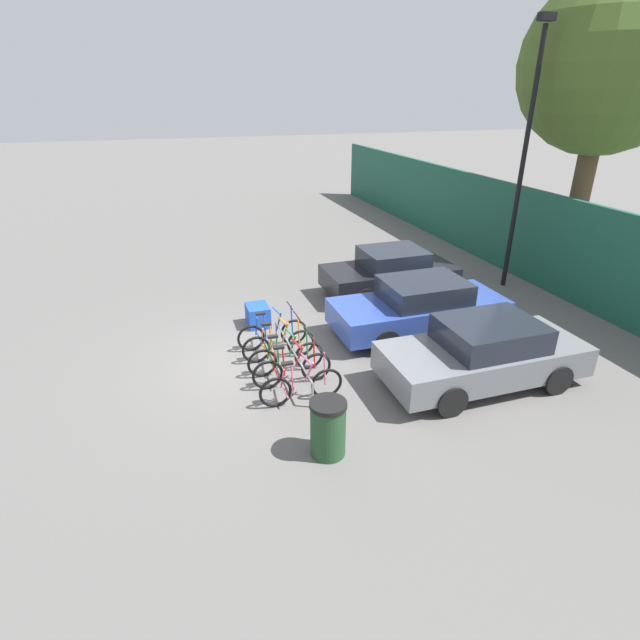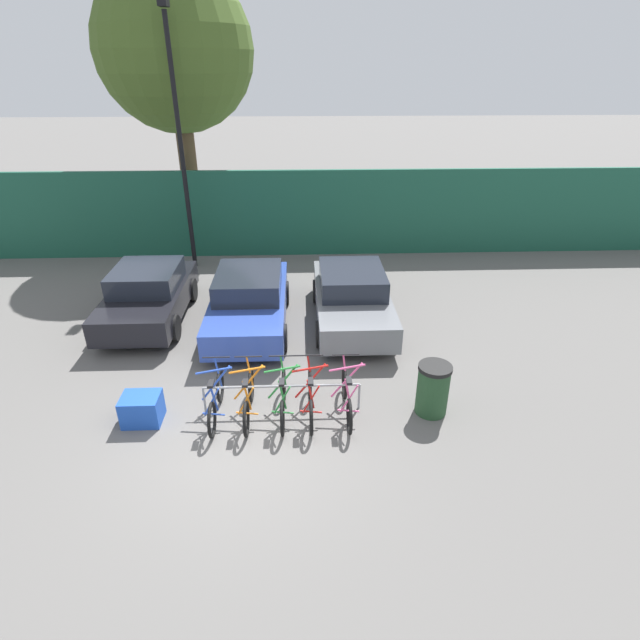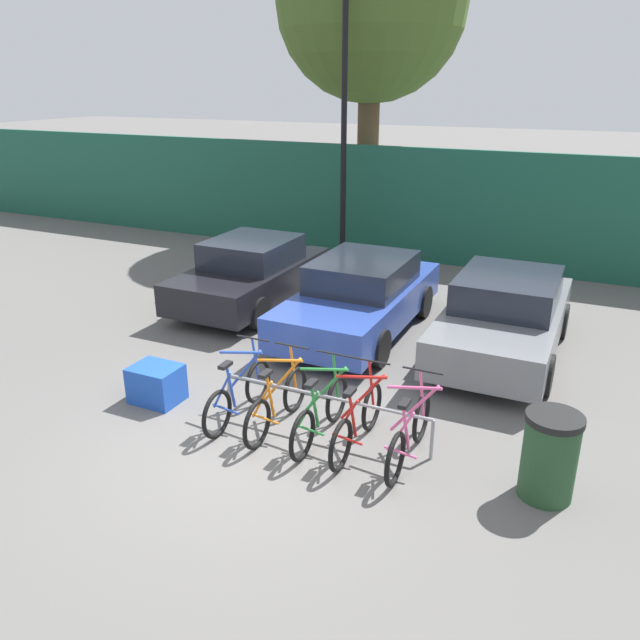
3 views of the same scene
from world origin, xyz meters
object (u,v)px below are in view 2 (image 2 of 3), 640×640
object	(u,v)px
bike_rack	(282,389)
car_grey	(352,297)
lamp_post	(179,134)
bicycle_red	(311,398)
bicycle_orange	(249,399)
trash_bin	(433,389)
bicycle_blue	(216,400)
bicycle_pink	(347,397)
bicycle_green	(283,398)
tree_behind_hoarding	(175,52)
car_blue	(249,300)
car_black	(148,295)
cargo_crate	(142,409)

from	to	relation	value
bike_rack	car_grey	size ratio (longest dim) A/B	0.70
lamp_post	bicycle_red	bearing A→B (deg)	-65.54
bicycle_orange	trash_bin	size ratio (longest dim) A/B	1.66
bicycle_blue	bicycle_pink	size ratio (longest dim) A/B	1.00
bicycle_green	bicycle_pink	size ratio (longest dim) A/B	1.00
bicycle_orange	bicycle_pink	bearing A→B (deg)	0.23
bicycle_blue	lamp_post	distance (m)	9.00
bicycle_pink	bicycle_orange	bearing A→B (deg)	179.48
car_grey	trash_bin	size ratio (longest dim) A/B	4.13
bicycle_pink	tree_behind_hoarding	bearing A→B (deg)	113.30
car_grey	lamp_post	xyz separation A→B (m)	(-4.77, 4.15, 3.41)
bicycle_green	car_blue	size ratio (longest dim) A/B	0.39
bicycle_pink	car_black	world-z (taller)	car_black
bicycle_orange	bicycle_red	distance (m)	1.16
bike_rack	cargo_crate	xyz separation A→B (m)	(-2.59, -0.23, -0.20)
bicycle_blue	bicycle_red	distance (m)	1.77
car_grey	trash_bin	distance (m)	4.01
bicycle_blue	trash_bin	xyz separation A→B (m)	(4.07, -0.01, 0.14)
bicycle_blue	tree_behind_hoarding	world-z (taller)	tree_behind_hoarding
bicycle_red	car_grey	size ratio (longest dim) A/B	0.40
bicycle_pink	tree_behind_hoarding	world-z (taller)	tree_behind_hoarding
bicycle_orange	bicycle_pink	size ratio (longest dim) A/B	1.00
car_blue	tree_behind_hoarding	bearing A→B (deg)	110.44
bicycle_orange	bike_rack	bearing A→B (deg)	13.73
car_black	lamp_post	distance (m)	5.14
car_blue	lamp_post	bearing A→B (deg)	117.22
bicycle_orange	bicycle_red	world-z (taller)	same
bicycle_red	car_grey	distance (m)	4.00
lamp_post	trash_bin	xyz separation A→B (m)	(5.93, -7.98, -3.59)
bicycle_green	bicycle_pink	distance (m)	1.20
bike_rack	bicycle_orange	distance (m)	0.64
trash_bin	bike_rack	bearing A→B (deg)	176.85
lamp_post	trash_bin	size ratio (longest dim) A/B	7.26
bike_rack	bicycle_orange	bearing A→B (deg)	-166.50
car_blue	lamp_post	distance (m)	5.87
car_blue	bicycle_green	bearing A→B (deg)	-76.03
bike_rack	car_black	xyz separation A→B (m)	(-3.52, 4.01, 0.21)
bicycle_orange	car_grey	distance (m)	4.47
car_grey	tree_behind_hoarding	size ratio (longest dim) A/B	0.48
bicycle_orange	car_black	bearing A→B (deg)	125.09
trash_bin	cargo_crate	distance (m)	5.43
bicycle_red	car_grey	bearing A→B (deg)	71.97
bike_rack	trash_bin	size ratio (longest dim) A/B	2.91
bike_rack	trash_bin	bearing A→B (deg)	-3.15
bike_rack	bicycle_green	world-z (taller)	bicycle_green
car_blue	bicycle_orange	bearing A→B (deg)	-85.65
bike_rack	tree_behind_hoarding	world-z (taller)	tree_behind_hoarding
bicycle_orange	bicycle_pink	xyz separation A→B (m)	(1.84, 0.00, 0.00)
bicycle_green	bicycle_red	bearing A→B (deg)	1.68
bicycle_green	lamp_post	size ratio (longest dim) A/B	0.23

